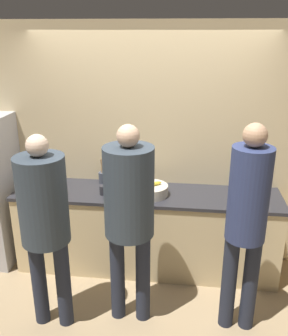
% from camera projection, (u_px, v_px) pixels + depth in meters
% --- Properties ---
extents(ground_plane, '(14.00, 14.00, 0.00)m').
position_uv_depth(ground_plane, '(142.00, 285.00, 3.90)').
color(ground_plane, '#9E8460').
extents(wall_back, '(5.20, 0.06, 2.60)m').
position_uv_depth(wall_back, '(150.00, 147.00, 4.08)').
color(wall_back, '#D6BC8C').
rests_on(wall_back, ground_plane).
extents(counter, '(2.79, 0.66, 0.90)m').
position_uv_depth(counter, '(146.00, 229.00, 4.08)').
color(counter, beige).
rests_on(counter, ground_plane).
extents(person_left, '(0.40, 0.40, 1.76)m').
position_uv_depth(person_left, '(44.00, 215.00, 3.05)').
color(person_left, '#232838').
rests_on(person_left, ground_plane).
extents(person_center, '(0.42, 0.42, 1.82)m').
position_uv_depth(person_center, '(129.00, 206.00, 3.09)').
color(person_center, '#232838').
rests_on(person_center, ground_plane).
extents(person_right, '(0.32, 0.32, 1.86)m').
position_uv_depth(person_right, '(247.00, 216.00, 3.00)').
color(person_right, '#232838').
rests_on(person_right, ground_plane).
extents(fruit_bowl, '(0.36, 0.36, 0.15)m').
position_uv_depth(fruit_bowl, '(150.00, 190.00, 3.84)').
color(fruit_bowl, beige).
rests_on(fruit_bowl, counter).
extents(utensil_crock, '(0.10, 0.10, 0.28)m').
position_uv_depth(utensil_crock, '(103.00, 177.00, 4.15)').
color(utensil_crock, '#3D424C').
rests_on(utensil_crock, counter).
extents(bottle_red, '(0.06, 0.06, 0.20)m').
position_uv_depth(bottle_red, '(61.00, 188.00, 3.83)').
color(bottle_red, red).
rests_on(bottle_red, counter).
extents(cup_black, '(0.07, 0.07, 0.10)m').
position_uv_depth(cup_black, '(103.00, 190.00, 3.86)').
color(cup_black, '#28282D').
rests_on(cup_black, counter).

